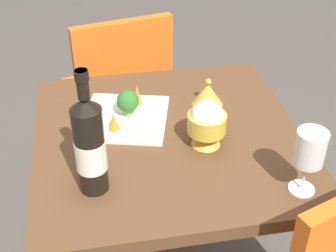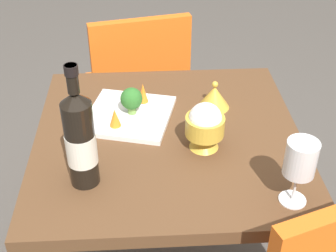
% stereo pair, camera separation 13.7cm
% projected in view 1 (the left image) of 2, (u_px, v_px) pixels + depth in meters
% --- Properties ---
extents(dining_table, '(0.78, 0.78, 0.72)m').
position_uv_depth(dining_table, '(168.00, 160.00, 1.45)').
color(dining_table, brown).
rests_on(dining_table, ground_plane).
extents(chair_near_window, '(0.47, 0.47, 0.85)m').
position_uv_depth(chair_near_window, '(121.00, 86.00, 2.01)').
color(chair_near_window, orange).
rests_on(chair_near_window, ground_plane).
extents(wine_bottle, '(0.08, 0.08, 0.34)m').
position_uv_depth(wine_bottle, '(90.00, 146.00, 1.13)').
color(wine_bottle, black).
rests_on(wine_bottle, dining_table).
extents(wine_glass, '(0.08, 0.08, 0.18)m').
position_uv_depth(wine_glass, '(310.00, 150.00, 1.12)').
color(wine_glass, white).
rests_on(wine_glass, dining_table).
extents(rice_bowl, '(0.11, 0.11, 0.14)m').
position_uv_depth(rice_bowl, '(207.00, 123.00, 1.31)').
color(rice_bowl, gold).
rests_on(rice_bowl, dining_table).
extents(rice_bowl_lid, '(0.10, 0.10, 0.09)m').
position_uv_depth(rice_bowl_lid, '(208.00, 94.00, 1.51)').
color(rice_bowl_lid, gold).
rests_on(rice_bowl_lid, dining_table).
extents(serving_plate, '(0.31, 0.31, 0.02)m').
position_uv_depth(serving_plate, '(126.00, 118.00, 1.45)').
color(serving_plate, white).
rests_on(serving_plate, dining_table).
extents(broccoli_floret, '(0.07, 0.07, 0.09)m').
position_uv_depth(broccoli_floret, '(128.00, 102.00, 1.42)').
color(broccoli_floret, '#729E4C').
rests_on(broccoli_floret, serving_plate).
extents(carrot_garnish_left, '(0.03, 0.03, 0.06)m').
position_uv_depth(carrot_garnish_left, '(114.00, 121.00, 1.37)').
color(carrot_garnish_left, orange).
rests_on(carrot_garnish_left, serving_plate).
extents(carrot_garnish_right, '(0.03, 0.03, 0.07)m').
position_uv_depth(carrot_garnish_right, '(137.00, 95.00, 1.49)').
color(carrot_garnish_right, orange).
rests_on(carrot_garnish_right, serving_plate).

